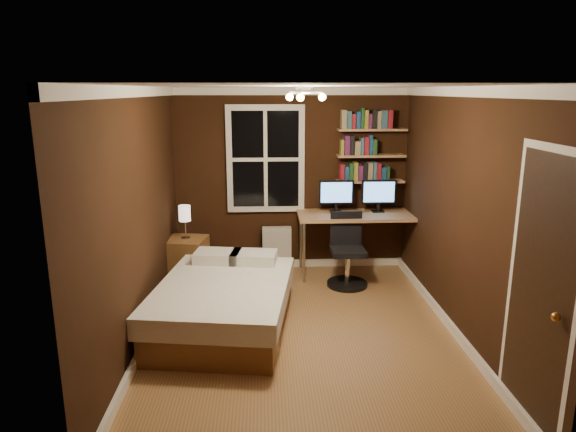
{
  "coord_description": "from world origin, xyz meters",
  "views": [
    {
      "loc": [
        -0.38,
        -4.9,
        2.46
      ],
      "look_at": [
        -0.12,
        0.45,
        1.15
      ],
      "focal_mm": 32.0,
      "sensor_mm": 36.0,
      "label": 1
    }
  ],
  "objects_px": {
    "desk": "(364,218)",
    "monitor_left": "(336,196)",
    "bedside_lamp": "(185,222)",
    "nightstand": "(187,261)",
    "monitor_right": "(379,196)",
    "bed": "(224,304)",
    "office_chair": "(347,259)",
    "radiator": "(277,248)",
    "desk_lamp": "(425,199)"
  },
  "relations": [
    {
      "from": "desk",
      "to": "monitor_left",
      "type": "height_order",
      "value": "monitor_left"
    },
    {
      "from": "bed",
      "to": "radiator",
      "type": "distance_m",
      "value": 1.92
    },
    {
      "from": "bed",
      "to": "bedside_lamp",
      "type": "xyz_separation_m",
      "value": [
        -0.58,
        1.31,
        0.56
      ]
    },
    {
      "from": "nightstand",
      "to": "monitor_right",
      "type": "height_order",
      "value": "monitor_right"
    },
    {
      "from": "desk_lamp",
      "to": "office_chair",
      "type": "height_order",
      "value": "desk_lamp"
    },
    {
      "from": "bed",
      "to": "radiator",
      "type": "height_order",
      "value": "bed"
    },
    {
      "from": "radiator",
      "to": "monitor_left",
      "type": "relative_size",
      "value": 1.29
    },
    {
      "from": "monitor_left",
      "to": "office_chair",
      "type": "bearing_deg",
      "value": -79.65
    },
    {
      "from": "nightstand",
      "to": "bedside_lamp",
      "type": "xyz_separation_m",
      "value": [
        0.0,
        0.0,
        0.52
      ]
    },
    {
      "from": "radiator",
      "to": "bedside_lamp",
      "type": "bearing_deg",
      "value": -156.46
    },
    {
      "from": "desk",
      "to": "bed",
      "type": "bearing_deg",
      "value": -138.53
    },
    {
      "from": "bed",
      "to": "nightstand",
      "type": "bearing_deg",
      "value": 121.73
    },
    {
      "from": "bedside_lamp",
      "to": "desk",
      "type": "xyz_separation_m",
      "value": [
        2.36,
        0.27,
        -0.04
      ]
    },
    {
      "from": "monitor_right",
      "to": "desk_lamp",
      "type": "height_order",
      "value": "same"
    },
    {
      "from": "desk",
      "to": "office_chair",
      "type": "height_order",
      "value": "office_chair"
    },
    {
      "from": "nightstand",
      "to": "bed",
      "type": "bearing_deg",
      "value": -56.51
    },
    {
      "from": "bedside_lamp",
      "to": "bed",
      "type": "bearing_deg",
      "value": -66.2
    },
    {
      "from": "bed",
      "to": "bedside_lamp",
      "type": "bearing_deg",
      "value": 121.73
    },
    {
      "from": "monitor_left",
      "to": "nightstand",
      "type": "bearing_deg",
      "value": -169.73
    },
    {
      "from": "nightstand",
      "to": "office_chair",
      "type": "bearing_deg",
      "value": 5.97
    },
    {
      "from": "desk",
      "to": "office_chair",
      "type": "xyz_separation_m",
      "value": [
        -0.29,
        -0.4,
        -0.44
      ]
    },
    {
      "from": "bed",
      "to": "monitor_left",
      "type": "bearing_deg",
      "value": 57.74
    },
    {
      "from": "desk",
      "to": "office_chair",
      "type": "bearing_deg",
      "value": -125.19
    },
    {
      "from": "radiator",
      "to": "desk",
      "type": "height_order",
      "value": "desk"
    },
    {
      "from": "desk_lamp",
      "to": "office_chair",
      "type": "bearing_deg",
      "value": -164.49
    },
    {
      "from": "bed",
      "to": "office_chair",
      "type": "relative_size",
      "value": 2.13
    },
    {
      "from": "desk",
      "to": "monitor_right",
      "type": "height_order",
      "value": "monitor_right"
    },
    {
      "from": "bed",
      "to": "nightstand",
      "type": "relative_size",
      "value": 3.3
    },
    {
      "from": "nightstand",
      "to": "office_chair",
      "type": "distance_m",
      "value": 2.08
    },
    {
      "from": "office_chair",
      "to": "nightstand",
      "type": "bearing_deg",
      "value": 175.21
    },
    {
      "from": "nightstand",
      "to": "desk",
      "type": "height_order",
      "value": "desk"
    },
    {
      "from": "bed",
      "to": "radiator",
      "type": "bearing_deg",
      "value": 79.51
    },
    {
      "from": "bed",
      "to": "monitor_right",
      "type": "height_order",
      "value": "monitor_right"
    },
    {
      "from": "nightstand",
      "to": "monitor_right",
      "type": "bearing_deg",
      "value": 17.68
    },
    {
      "from": "office_chair",
      "to": "bedside_lamp",
      "type": "bearing_deg",
      "value": 175.21
    },
    {
      "from": "monitor_left",
      "to": "desk",
      "type": "bearing_deg",
      "value": -13.42
    },
    {
      "from": "bedside_lamp",
      "to": "desk",
      "type": "height_order",
      "value": "bedside_lamp"
    },
    {
      "from": "nightstand",
      "to": "radiator",
      "type": "distance_m",
      "value": 1.29
    },
    {
      "from": "monitor_right",
      "to": "office_chair",
      "type": "height_order",
      "value": "monitor_right"
    },
    {
      "from": "bedside_lamp",
      "to": "desk",
      "type": "bearing_deg",
      "value": 6.52
    },
    {
      "from": "nightstand",
      "to": "radiator",
      "type": "xyz_separation_m",
      "value": [
        1.18,
        0.51,
        -0.0
      ]
    },
    {
      "from": "bedside_lamp",
      "to": "desk_lamp",
      "type": "relative_size",
      "value": 0.99
    },
    {
      "from": "bedside_lamp",
      "to": "monitor_right",
      "type": "height_order",
      "value": "monitor_right"
    },
    {
      "from": "desk_lamp",
      "to": "bedside_lamp",
      "type": "bearing_deg",
      "value": -177.09
    },
    {
      "from": "radiator",
      "to": "office_chair",
      "type": "height_order",
      "value": "office_chair"
    },
    {
      "from": "radiator",
      "to": "desk_lamp",
      "type": "bearing_deg",
      "value": -10.33
    },
    {
      "from": "nightstand",
      "to": "desk_lamp",
      "type": "bearing_deg",
      "value": 12.61
    },
    {
      "from": "bedside_lamp",
      "to": "desk_lamp",
      "type": "height_order",
      "value": "desk_lamp"
    },
    {
      "from": "desk_lamp",
      "to": "bed",
      "type": "bearing_deg",
      "value": -150.2
    },
    {
      "from": "bedside_lamp",
      "to": "monitor_right",
      "type": "relative_size",
      "value": 0.93
    }
  ]
}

